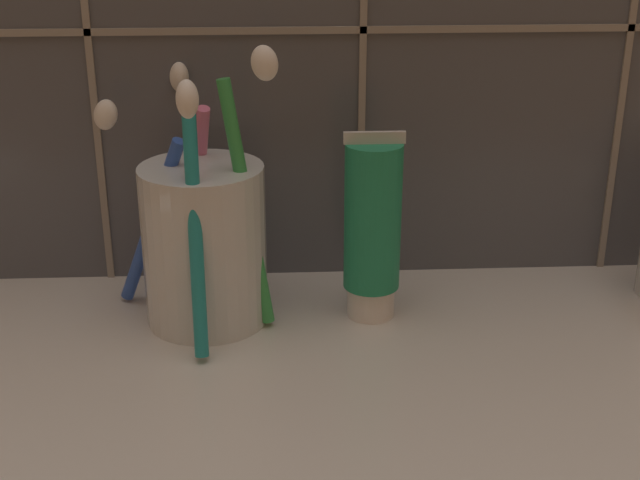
% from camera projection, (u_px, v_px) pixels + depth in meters
% --- Properties ---
extents(sink_counter, '(0.77, 0.32, 0.02)m').
position_uv_depth(sink_counter, '(351.00, 389.00, 0.55)').
color(sink_counter, silver).
rests_on(sink_counter, ground).
extents(toothbrush_cup, '(0.13, 0.16, 0.19)m').
position_uv_depth(toothbrush_cup, '(204.00, 240.00, 0.60)').
color(toothbrush_cup, silver).
rests_on(toothbrush_cup, sink_counter).
extents(toothpaste_tube, '(0.04, 0.04, 0.13)m').
position_uv_depth(toothpaste_tube, '(372.00, 228.00, 0.60)').
color(toothpaste_tube, white).
rests_on(toothpaste_tube, sink_counter).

